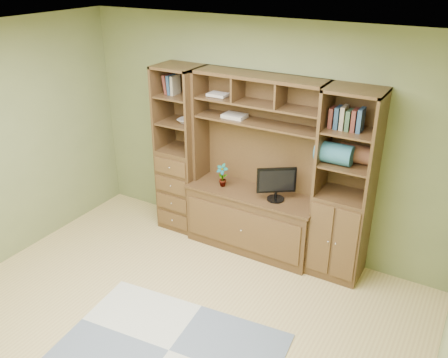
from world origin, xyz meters
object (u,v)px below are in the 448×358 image
Objects in this scene: left_tower at (181,150)px; monitor at (277,178)px; center_hutch at (253,168)px; right_tower at (345,188)px.

left_tower is 1.31m from monitor.
monitor is at bearing -6.55° from center_hutch.
left_tower is 2.02m from right_tower.
monitor is at bearing -174.06° from right_tower.
center_hutch and left_tower have the same top height.
right_tower is 3.89× the size of monitor.
left_tower is at bearing 141.28° from monitor.
left_tower is (-1.00, 0.04, 0.00)m from center_hutch.
left_tower is at bearing 180.00° from right_tower.
right_tower reaches higher than monitor.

